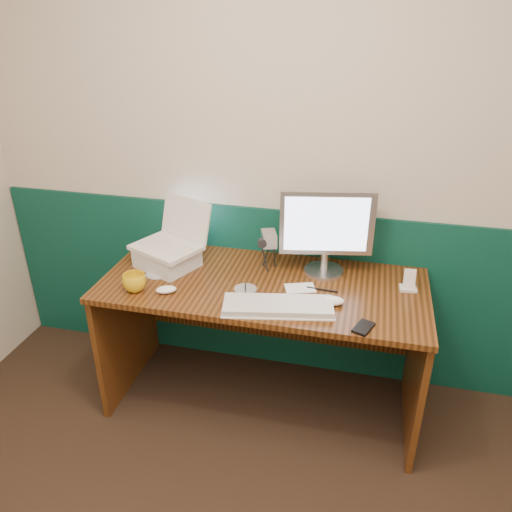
% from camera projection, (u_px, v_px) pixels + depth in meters
% --- Properties ---
extents(back_wall, '(3.50, 0.04, 2.50)m').
position_uv_depth(back_wall, '(298.00, 165.00, 2.54)').
color(back_wall, beige).
rests_on(back_wall, ground).
extents(wainscot, '(3.48, 0.02, 1.00)m').
position_uv_depth(wainscot, '(293.00, 293.00, 2.87)').
color(wainscot, '#08362B').
rests_on(wainscot, ground).
extents(desk, '(1.60, 0.70, 0.75)m').
position_uv_depth(desk, '(263.00, 344.00, 2.63)').
color(desk, '#321B09').
rests_on(desk, ground).
extents(laptop_riser, '(0.35, 0.33, 0.10)m').
position_uv_depth(laptop_riser, '(167.00, 258.00, 2.60)').
color(laptop_riser, white).
rests_on(laptop_riser, desk).
extents(laptop, '(0.40, 0.36, 0.27)m').
position_uv_depth(laptop, '(164.00, 225.00, 2.52)').
color(laptop, white).
rests_on(laptop, laptop_riser).
extents(monitor, '(0.48, 0.22, 0.46)m').
position_uv_depth(monitor, '(326.00, 231.00, 2.46)').
color(monitor, '#BABBBF').
rests_on(monitor, desk).
extents(keyboard, '(0.51, 0.25, 0.03)m').
position_uv_depth(keyboard, '(278.00, 307.00, 2.24)').
color(keyboard, silver).
rests_on(keyboard, desk).
extents(mouse_right, '(0.12, 0.08, 0.04)m').
position_uv_depth(mouse_right, '(332.00, 301.00, 2.28)').
color(mouse_right, white).
rests_on(mouse_right, desk).
extents(mouse_left, '(0.11, 0.09, 0.03)m').
position_uv_depth(mouse_left, '(166.00, 290.00, 2.37)').
color(mouse_left, white).
rests_on(mouse_left, desk).
extents(mug, '(0.13, 0.13, 0.09)m').
position_uv_depth(mug, '(134.00, 282.00, 2.38)').
color(mug, gold).
rests_on(mug, desk).
extents(camcorder, '(0.11, 0.14, 0.18)m').
position_uv_depth(camcorder, '(269.00, 252.00, 2.57)').
color(camcorder, '#BAB9BF').
rests_on(camcorder, desk).
extents(cd_spindle, '(0.11, 0.11, 0.02)m').
position_uv_depth(cd_spindle, '(245.00, 291.00, 2.37)').
color(cd_spindle, silver).
rests_on(cd_spindle, desk).
extents(cd_loose_a, '(0.12, 0.12, 0.00)m').
position_uv_depth(cd_loose_a, '(158.00, 274.00, 2.54)').
color(cd_loose_a, silver).
rests_on(cd_loose_a, desk).
extents(pen, '(0.15, 0.02, 0.01)m').
position_uv_depth(pen, '(322.00, 290.00, 2.40)').
color(pen, black).
rests_on(pen, desk).
extents(papers, '(0.17, 0.14, 0.00)m').
position_uv_depth(papers, '(300.00, 288.00, 2.41)').
color(papers, white).
rests_on(papers, desk).
extents(dock, '(0.08, 0.07, 0.01)m').
position_uv_depth(dock, '(408.00, 288.00, 2.40)').
color(dock, white).
rests_on(dock, desk).
extents(music_player, '(0.06, 0.03, 0.10)m').
position_uv_depth(music_player, '(409.00, 278.00, 2.37)').
color(music_player, white).
rests_on(music_player, dock).
extents(pda, '(0.10, 0.12, 0.01)m').
position_uv_depth(pda, '(363.00, 328.00, 2.11)').
color(pda, black).
rests_on(pda, desk).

